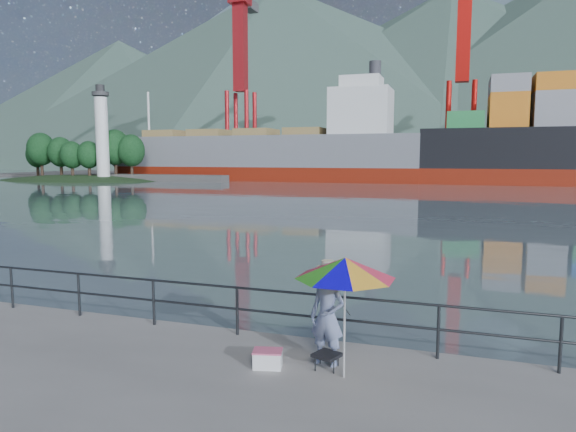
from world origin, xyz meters
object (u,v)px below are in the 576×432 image
at_px(fisherman, 327,317).
at_px(cooler_bag, 268,360).
at_px(bulk_carrier, 273,154).
at_px(beach_umbrella, 345,268).

xyz_separation_m(fisherman, cooler_bag, (-0.95, -0.48, -0.72)).
xyz_separation_m(cooler_bag, bulk_carrier, (-26.13, 71.50, 3.98)).
height_order(beach_umbrella, bulk_carrier, bulk_carrier).
bearing_deg(bulk_carrier, cooler_bag, -69.92).
bearing_deg(beach_umbrella, fisherman, 131.47).
distance_m(fisherman, bulk_carrier, 76.07).
relative_size(fisherman, bulk_carrier, 0.03).
relative_size(cooler_bag, bulk_carrier, 0.01).
height_order(beach_umbrella, cooler_bag, beach_umbrella).
bearing_deg(fisherman, beach_umbrella, -39.31).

